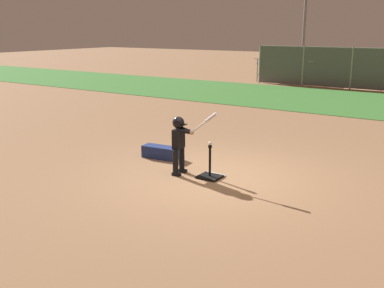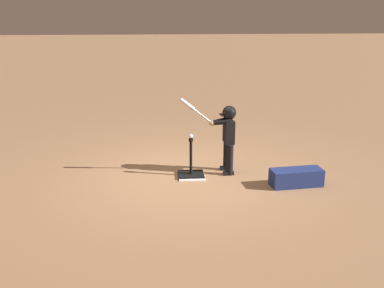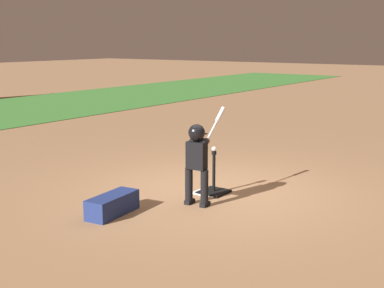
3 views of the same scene
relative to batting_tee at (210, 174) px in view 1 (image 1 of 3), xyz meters
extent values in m
plane|color=#99704C|center=(0.07, 0.04, -0.09)|extent=(90.00, 90.00, 0.00)
cube|color=#3D7F33|center=(0.07, 11.17, -0.08)|extent=(56.00, 6.58, 0.02)
cylinder|color=#9E9EA3|center=(-5.99, 15.25, 0.92)|extent=(0.08, 0.08, 2.02)
cylinder|color=#9E9EA3|center=(-3.56, 15.25, 0.92)|extent=(0.08, 0.08, 2.02)
cylinder|color=#9E9EA3|center=(-1.14, 15.25, 0.92)|extent=(0.08, 0.08, 2.02)
cube|color=#565B60|center=(0.07, 15.25, 0.92)|extent=(12.13, 0.02, 1.94)
cylinder|color=#9E9EA3|center=(0.07, 15.25, 1.89)|extent=(12.13, 0.04, 0.04)
cube|color=white|center=(-0.01, 0.06, -0.08)|extent=(0.46, 0.46, 0.02)
cube|color=black|center=(0.00, 0.00, -0.07)|extent=(0.44, 0.40, 0.04)
cylinder|color=black|center=(0.00, 0.00, 0.24)|extent=(0.05, 0.05, 0.58)
cylinder|color=black|center=(0.00, 0.00, 0.56)|extent=(0.08, 0.08, 0.05)
cylinder|color=black|center=(-0.68, 0.00, 0.18)|extent=(0.12, 0.12, 0.54)
cube|color=black|center=(-0.66, 0.00, -0.06)|extent=(0.19, 0.10, 0.06)
cylinder|color=black|center=(-0.66, -0.26, 0.18)|extent=(0.12, 0.12, 0.54)
cube|color=black|center=(-0.64, -0.26, -0.06)|extent=(0.19, 0.10, 0.06)
cube|color=black|center=(-0.67, -0.13, 0.65)|extent=(0.18, 0.29, 0.40)
sphere|color=tan|center=(-0.67, -0.13, 0.97)|extent=(0.21, 0.21, 0.21)
sphere|color=black|center=(-0.67, -0.13, 0.99)|extent=(0.24, 0.24, 0.24)
cube|color=black|center=(-0.57, -0.12, 0.96)|extent=(0.14, 0.19, 0.01)
cylinder|color=black|center=(-0.52, -0.07, 0.84)|extent=(0.33, 0.15, 0.12)
cylinder|color=black|center=(-0.51, -0.16, 0.84)|extent=(0.33, 0.20, 0.12)
sphere|color=tan|center=(-0.37, -0.10, 0.82)|extent=(0.10, 0.10, 0.10)
cylinder|color=silver|center=(-0.11, -0.08, 1.03)|extent=(0.54, 0.08, 0.44)
cylinder|color=silver|center=(0.06, -0.07, 1.16)|extent=(0.26, 0.08, 0.22)
cylinder|color=black|center=(-0.38, -0.11, 0.81)|extent=(0.05, 0.05, 0.05)
sphere|color=white|center=(0.00, 0.00, 0.62)|extent=(0.07, 0.07, 0.07)
cube|color=#93969E|center=(-4.57, 17.16, 0.22)|extent=(3.44, 0.56, 0.04)
cube|color=#93969E|center=(-4.55, 17.38, -0.05)|extent=(3.44, 0.62, 0.04)
cube|color=#93969E|center=(-4.63, 16.60, 0.54)|extent=(3.44, 0.56, 0.04)
cube|color=#93969E|center=(-4.60, 16.82, 0.26)|extent=(3.44, 0.62, 0.04)
cube|color=#93969E|center=(-4.68, 16.05, 0.85)|extent=(3.44, 0.56, 0.04)
cube|color=#93969E|center=(-4.66, 16.27, 0.58)|extent=(3.44, 0.62, 0.04)
cube|color=#93969E|center=(-4.73, 15.50, 1.16)|extent=(3.44, 0.56, 0.04)
cube|color=#93969E|center=(-4.71, 15.72, 0.89)|extent=(3.44, 0.62, 0.04)
cylinder|color=#93969E|center=(-2.98, 17.22, 0.08)|extent=(0.06, 0.06, 0.33)
cylinder|color=#93969E|center=(-3.16, 15.34, 0.55)|extent=(0.06, 0.06, 1.27)
cylinder|color=#93969E|center=(-3.07, 16.28, 0.71)|extent=(0.24, 1.91, 0.98)
cylinder|color=#93969E|center=(-6.12, 17.53, 0.08)|extent=(0.06, 0.06, 0.33)
cylinder|color=#93969E|center=(-6.31, 15.65, 0.55)|extent=(0.06, 0.06, 1.27)
cylinder|color=#93969E|center=(-6.21, 16.59, 0.71)|extent=(0.24, 1.91, 0.98)
cylinder|color=#93969E|center=(-0.06, 17.83, 0.07)|extent=(0.06, 0.06, 0.32)
cylinder|color=#93969E|center=(-0.30, 15.62, 0.52)|extent=(0.06, 0.06, 1.23)
cylinder|color=#93969E|center=(-0.18, 16.72, 0.69)|extent=(0.29, 2.24, 0.95)
cube|color=navy|center=(-1.68, 0.59, 0.05)|extent=(0.87, 0.40, 0.28)
camera|label=1|loc=(4.37, -7.35, 2.83)|focal=42.00mm
camera|label=2|loc=(0.58, 7.26, 2.68)|focal=42.00mm
camera|label=3|loc=(-6.84, -4.34, 2.28)|focal=50.00mm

